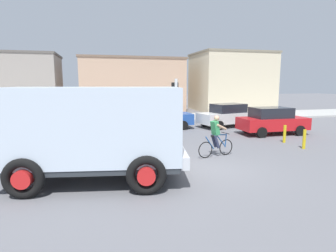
{
  "coord_description": "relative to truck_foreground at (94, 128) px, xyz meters",
  "views": [
    {
      "loc": [
        -3.54,
        -8.84,
        3.03
      ],
      "look_at": [
        -0.67,
        2.5,
        1.2
      ],
      "focal_mm": 29.53,
      "sensor_mm": 36.0,
      "label": 1
    }
  ],
  "objects": [
    {
      "name": "bollard_far",
      "position": [
        9.35,
        3.36,
        -1.22
      ],
      "size": [
        0.14,
        0.14,
        0.9
      ],
      "primitive_type": "cylinder",
      "color": "gold",
      "rests_on": "ground"
    },
    {
      "name": "car_red_near",
      "position": [
        4.2,
        9.19,
        -0.85
      ],
      "size": [
        4.0,
        1.89,
        1.6
      ],
      "color": "#234C9E",
      "rests_on": "ground"
    },
    {
      "name": "building_corner_left",
      "position": [
        -8.07,
        21.25,
        1.25
      ],
      "size": [
        9.25,
        6.12,
        5.82
      ],
      "color": "#9E9389",
      "rests_on": "ground"
    },
    {
      "name": "ground_plane",
      "position": [
        3.69,
        0.21,
        -1.67
      ],
      "size": [
        120.0,
        120.0,
        0.0
      ],
      "primitive_type": "plane",
      "color": "slate"
    },
    {
      "name": "building_mid_block",
      "position": [
        3.71,
        21.86,
        1.14
      ],
      "size": [
        10.68,
        7.11,
        5.61
      ],
      "color": "tan",
      "rests_on": "ground"
    },
    {
      "name": "traffic_light_pole",
      "position": [
        3.23,
        2.25,
        0.4
      ],
      "size": [
        0.24,
        0.43,
        3.2
      ],
      "color": "red",
      "rests_on": "ground"
    },
    {
      "name": "car_far_side",
      "position": [
        10.14,
        5.6,
        -0.85
      ],
      "size": [
        4.01,
        1.91,
        1.6
      ],
      "color": "red",
      "rests_on": "ground"
    },
    {
      "name": "truck_foreground",
      "position": [
        0.0,
        0.0,
        0.0
      ],
      "size": [
        5.75,
        3.48,
        2.9
      ],
      "color": "silver",
      "rests_on": "ground"
    },
    {
      "name": "bollard_near",
      "position": [
        9.35,
        1.96,
        -1.22
      ],
      "size": [
        0.14,
        0.14,
        0.9
      ],
      "primitive_type": "cylinder",
      "color": "gold",
      "rests_on": "ground"
    },
    {
      "name": "sidewalk_far",
      "position": [
        3.69,
        14.07,
        -1.59
      ],
      "size": [
        80.0,
        5.0,
        0.16
      ],
      "primitive_type": "cube",
      "color": "#ADADA8",
      "rests_on": "ground"
    },
    {
      "name": "cyclist",
      "position": [
        4.81,
        1.7,
        -0.8
      ],
      "size": [
        1.69,
        0.58,
        1.72
      ],
      "color": "black",
      "rests_on": "ground"
    },
    {
      "name": "car_white_mid",
      "position": [
        8.81,
        8.85,
        -0.85
      ],
      "size": [
        4.28,
        2.55,
        1.6
      ],
      "color": "white",
      "rests_on": "ground"
    },
    {
      "name": "building_corner_right",
      "position": [
        14.71,
        20.05,
        1.5
      ],
      "size": [
        8.14,
        6.45,
        6.33
      ],
      "color": "beige",
      "rests_on": "ground"
    }
  ]
}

